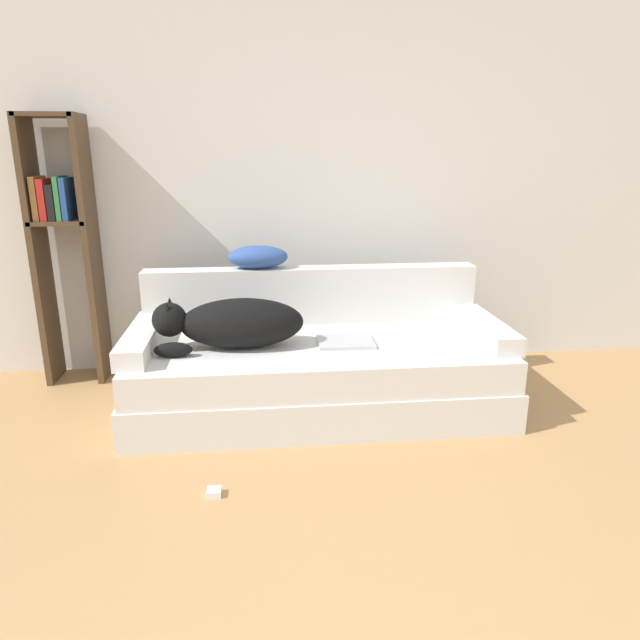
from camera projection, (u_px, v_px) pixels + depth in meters
The scene contains 10 objects.
wall_back at pixel (287, 156), 3.54m from camera, with size 7.91×0.06×2.70m.
couch at pixel (318, 375), 3.16m from camera, with size 2.01×0.92×0.38m.
couch_backrest at pixel (312, 295), 3.43m from camera, with size 1.97×0.15×0.33m.
couch_arm_left at pixel (142, 339), 2.99m from camera, with size 0.15×0.73×0.10m.
couch_arm_right at pixel (484, 328), 3.18m from camera, with size 0.15×0.73×0.10m.
dog at pixel (232, 323), 2.97m from camera, with size 0.78×0.29×0.27m.
laptop at pixel (346, 342), 3.07m from camera, with size 0.30×0.24×0.02m.
throw_pillow at pixel (258, 257), 3.34m from camera, with size 0.35×0.20×0.13m.
bookshelf at pixel (63, 236), 3.36m from camera, with size 0.34×0.26×1.58m.
power_adapter at pixel (214, 492), 2.37m from camera, with size 0.06×0.06×0.03m.
Camera 1 is at (-0.19, -0.74, 1.38)m, focal length 32.00 mm.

